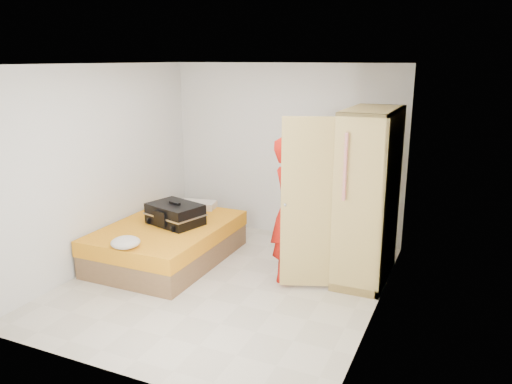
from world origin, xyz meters
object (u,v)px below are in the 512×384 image
at_px(bed, 168,242).
at_px(suitcase, 175,214).
at_px(person, 290,210).
at_px(wardrobe, 363,200).
at_px(round_cushion, 125,242).

xyz_separation_m(bed, suitcase, (0.08, 0.08, 0.39)).
relative_size(bed, person, 1.14).
distance_m(bed, person, 1.82).
bearing_deg(person, wardrobe, -64.06).
bearing_deg(round_cushion, suitcase, 86.85).
relative_size(bed, round_cushion, 5.86).
relative_size(bed, suitcase, 2.44).
distance_m(person, suitcase, 1.64).
xyz_separation_m(wardrobe, person, (-0.80, -0.37, -0.11)).
xyz_separation_m(wardrobe, round_cushion, (-2.48, -1.41, -0.43)).
distance_m(bed, round_cushion, 0.95).
bearing_deg(bed, round_cushion, -88.45).
xyz_separation_m(person, suitcase, (-1.62, -0.05, -0.25)).
xyz_separation_m(wardrobe, suitcase, (-2.42, -0.42, -0.36)).
bearing_deg(suitcase, round_cushion, -76.67).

